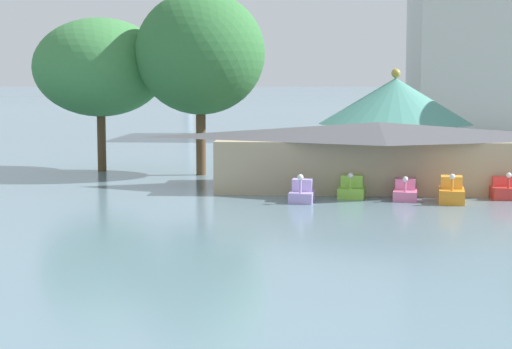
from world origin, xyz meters
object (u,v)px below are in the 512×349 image
object	(u,v)px
pedal_boat_orange	(451,192)
green_roof_pavilion	(395,119)
pedal_boat_lavender	(302,193)
pedal_boat_pink	(405,191)
shoreline_tree_mid	(200,53)
pedal_boat_red	(504,189)
boathouse	(378,154)
pedal_boat_lime	(352,188)
shoreline_tree_tall_left	(100,68)

from	to	relation	value
pedal_boat_orange	green_roof_pavilion	size ratio (longest dim) A/B	0.24
pedal_boat_lavender	pedal_boat_pink	size ratio (longest dim) A/B	0.85
shoreline_tree_mid	pedal_boat_pink	bearing A→B (deg)	-40.88
pedal_boat_red	boathouse	size ratio (longest dim) A/B	0.11
pedal_boat_lavender	shoreline_tree_mid	bearing A→B (deg)	-144.83
pedal_boat_lime	shoreline_tree_tall_left	world-z (taller)	shoreline_tree_tall_left
pedal_boat_lime	pedal_boat_pink	distance (m)	3.10
pedal_boat_orange	shoreline_tree_mid	size ratio (longest dim) A/B	0.21
shoreline_tree_mid	green_roof_pavilion	bearing A→B (deg)	17.78
shoreline_tree_tall_left	pedal_boat_pink	bearing A→B (deg)	-32.73
pedal_boat_orange	boathouse	distance (m)	7.24
pedal_boat_lime	pedal_boat_orange	distance (m)	5.76
shoreline_tree_mid	pedal_boat_orange	bearing A→B (deg)	-38.91
pedal_boat_orange	pedal_boat_red	bearing A→B (deg)	128.03
pedal_boat_red	shoreline_tree_mid	distance (m)	23.44
pedal_boat_red	shoreline_tree_mid	bearing A→B (deg)	-120.47
pedal_boat_red	shoreline_tree_tall_left	world-z (taller)	shoreline_tree_tall_left
pedal_boat_orange	shoreline_tree_mid	world-z (taller)	shoreline_tree_mid
pedal_boat_pink	shoreline_tree_mid	distance (m)	19.51
pedal_boat_lime	pedal_boat_pink	bearing A→B (deg)	83.90
pedal_boat_orange	shoreline_tree_tall_left	world-z (taller)	shoreline_tree_tall_left
pedal_boat_orange	pedal_boat_lime	bearing A→B (deg)	-101.14
pedal_boat_pink	green_roof_pavilion	xyz separation A→B (m)	(0.90, 16.15, 3.42)
pedal_boat_lime	green_roof_pavilion	bearing A→B (deg)	172.39
pedal_boat_pink	pedal_boat_lime	bearing A→B (deg)	-95.73
pedal_boat_red	green_roof_pavilion	distance (m)	16.47
pedal_boat_red	green_roof_pavilion	bearing A→B (deg)	-163.47
green_roof_pavilion	shoreline_tree_tall_left	size ratio (longest dim) A/B	1.02
boathouse	shoreline_tree_tall_left	bearing A→B (deg)	156.37
pedal_boat_lime	pedal_boat_red	bearing A→B (deg)	97.21
boathouse	shoreline_tree_mid	bearing A→B (deg)	151.12
boathouse	pedal_boat_lime	bearing A→B (deg)	-113.33
pedal_boat_red	boathouse	world-z (taller)	boathouse
green_roof_pavilion	shoreline_tree_tall_left	distance (m)	22.51
shoreline_tree_tall_left	green_roof_pavilion	bearing A→B (deg)	6.62
pedal_boat_lime	boathouse	bearing A→B (deg)	163.28
pedal_boat_lime	shoreline_tree_mid	distance (m)	17.12
pedal_boat_red	pedal_boat_lime	bearing A→B (deg)	-90.42
boathouse	shoreline_tree_tall_left	size ratio (longest dim) A/B	1.89
green_roof_pavilion	shoreline_tree_tall_left	world-z (taller)	shoreline_tree_tall_left
pedal_boat_lavender	pedal_boat_lime	distance (m)	3.56
pedal_boat_red	shoreline_tree_tall_left	size ratio (longest dim) A/B	0.21
pedal_boat_orange	shoreline_tree_tall_left	distance (m)	28.72
pedal_boat_lavender	pedal_boat_red	world-z (taller)	pedal_boat_lavender
pedal_boat_orange	boathouse	bearing A→B (deg)	-141.24
shoreline_tree_tall_left	pedal_boat_lime	bearing A→B (deg)	-35.47
shoreline_tree_tall_left	pedal_boat_orange	bearing A→B (deg)	-32.07
pedal_boat_lavender	pedal_boat_red	size ratio (longest dim) A/B	1.03
pedal_boat_orange	pedal_boat_red	size ratio (longest dim) A/B	1.19
pedal_boat_lavender	shoreline_tree_mid	xyz separation A→B (m)	(-7.46, 12.98, 8.21)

